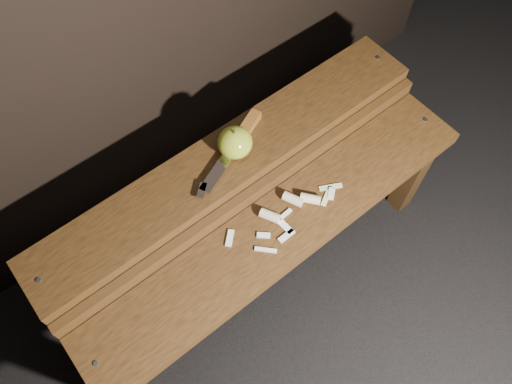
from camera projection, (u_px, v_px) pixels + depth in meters
ground at (267, 269)px, 1.70m from camera, size 60.00×60.00×0.00m
bench_front_tier at (284, 239)px, 1.37m from camera, size 1.20×0.20×0.42m
bench_rear_tier at (233, 173)px, 1.40m from camera, size 1.20×0.21×0.50m
apple at (235, 142)px, 1.30m from camera, size 0.09×0.09×0.10m
knife at (239, 139)px, 1.34m from camera, size 0.29×0.14×0.03m
apple_scraps at (291, 208)px, 1.33m from camera, size 0.37×0.13×0.03m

